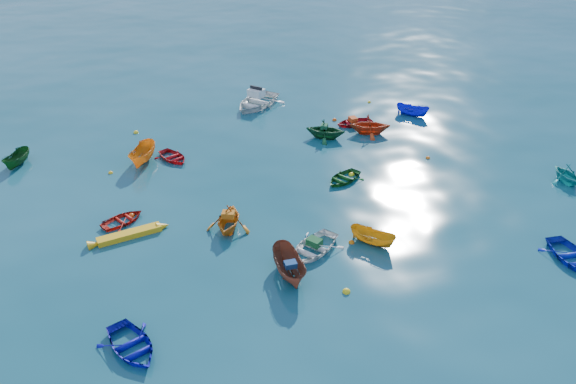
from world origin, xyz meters
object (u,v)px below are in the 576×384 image
object	(u,v)px
dinghy_blue_se	(571,260)
kayak_yellow	(130,237)
motorboat_white	(257,106)
dinghy_blue_sw	(132,350)
dinghy_white_near	(313,251)

from	to	relation	value
dinghy_blue_se	kayak_yellow	size ratio (longest dim) A/B	0.82
kayak_yellow	motorboat_white	world-z (taller)	motorboat_white
dinghy_blue_se	motorboat_white	size ratio (longest dim) A/B	0.68
dinghy_blue_se	motorboat_white	bearing A→B (deg)	116.53
dinghy_blue_sw	dinghy_white_near	xyz separation A→B (m)	(9.60, 4.03, 0.00)
dinghy_blue_sw	dinghy_white_near	size ratio (longest dim) A/B	0.93
kayak_yellow	motorboat_white	size ratio (longest dim) A/B	0.83
dinghy_blue_se	motorboat_white	distance (m)	27.56
dinghy_blue_sw	dinghy_blue_se	size ratio (longest dim) A/B	0.94
dinghy_white_near	motorboat_white	world-z (taller)	motorboat_white
dinghy_blue_sw	dinghy_white_near	distance (m)	10.41
dinghy_blue_sw	dinghy_blue_se	bearing A→B (deg)	-22.16
dinghy_white_near	kayak_yellow	size ratio (longest dim) A/B	0.82
dinghy_white_near	motorboat_white	size ratio (longest dim) A/B	0.68
dinghy_white_near	motorboat_white	bearing A→B (deg)	137.26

